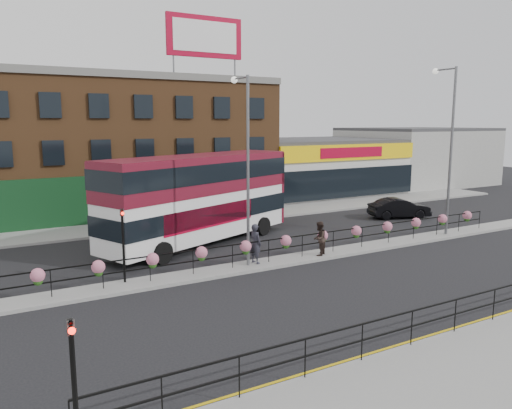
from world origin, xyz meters
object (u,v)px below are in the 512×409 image
lamp_column_west (246,154)px  lamp_column_east (448,136)px  car (399,208)px  pedestrian_a (255,243)px  double_decker_bus (200,190)px  pedestrian_b (319,238)px

lamp_column_west → lamp_column_east: lamp_column_east is taller
car → pedestrian_a: 16.22m
car → double_decker_bus: bearing=109.1°
pedestrian_a → pedestrian_b: bearing=-108.7°
double_decker_bus → lamp_column_west: (0.06, -5.30, 2.31)m
pedestrian_b → pedestrian_a: bearing=-41.2°
lamp_column_west → lamp_column_east: (13.78, -0.16, 0.65)m
pedestrian_a → lamp_column_west: bearing=64.2°
car → lamp_column_east: lamp_column_east is taller
pedestrian_a → lamp_column_west: (-0.47, 0.11, 4.32)m
pedestrian_a → pedestrian_b: 3.59m
car → pedestrian_b: bearing=135.5°
car → pedestrian_b: (-11.70, -5.86, 0.31)m
car → lamp_column_west: (-15.73, -5.36, 4.72)m
lamp_column_east → car: bearing=70.5°
double_decker_bus → pedestrian_a: double_decker_bus is taller
pedestrian_b → lamp_column_east: size_ratio=0.18×
lamp_column_west → lamp_column_east: size_ratio=0.89×
double_decker_bus → car: bearing=0.2°
car → lamp_column_east: size_ratio=0.47×
car → lamp_column_east: 7.94m
car → pedestrian_b: size_ratio=2.64×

